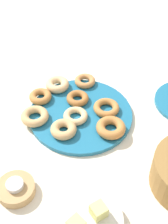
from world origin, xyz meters
TOP-DOWN VIEW (x-y plane):
  - ground_plane at (0.00, 0.00)m, footprint 2.40×2.40m
  - donut_plate at (0.00, 0.00)m, footprint 0.35×0.35m
  - donut_0 at (-0.06, 0.11)m, footprint 0.12×0.12m
  - donut_1 at (-0.09, 0.02)m, footprint 0.10×0.10m
  - donut_2 at (0.08, 0.06)m, footprint 0.10×0.10m
  - donut_3 at (0.15, -0.03)m, footprint 0.11×0.11m
  - donut_4 at (0.03, -0.15)m, footprint 0.12×0.12m
  - donut_5 at (-0.07, -0.14)m, footprint 0.08×0.08m
  - donut_6 at (0.03, 0.02)m, footprint 0.10×0.10m
  - donut_7 at (-0.01, -0.06)m, footprint 0.08×0.08m
  - donut_8 at (0.11, -0.12)m, footprint 0.11×0.11m
  - candle_holder at (0.27, 0.21)m, footprint 0.11×0.11m
  - tealight at (0.27, 0.21)m, footprint 0.05×0.05m
  - fruit_bowl at (0.13, 0.37)m, footprint 0.18×0.18m
  - melon_chunk_left at (0.10, 0.37)m, footprint 0.04×0.04m

SIDE VIEW (x-z plane):
  - ground_plane at x=0.00m, z-range 0.00..0.00m
  - donut_plate at x=0.00m, z-range 0.00..0.02m
  - candle_holder at x=0.27m, z-range 0.00..0.03m
  - fruit_bowl at x=0.13m, z-range 0.00..0.03m
  - donut_5 at x=-0.07m, z-range 0.02..0.04m
  - donut_6 at x=0.03m, z-range 0.02..0.04m
  - donut_1 at x=-0.09m, z-range 0.02..0.04m
  - donut_7 at x=-0.01m, z-range 0.02..0.04m
  - donut_8 at x=0.11m, z-range 0.02..0.04m
  - donut_3 at x=0.15m, z-range 0.02..0.04m
  - donut_2 at x=0.08m, z-range 0.02..0.04m
  - donut_0 at x=-0.06m, z-range 0.02..0.04m
  - donut_4 at x=0.03m, z-range 0.02..0.04m
  - tealight at x=0.27m, z-range 0.03..0.04m
  - melon_chunk_left at x=0.10m, z-range 0.03..0.07m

